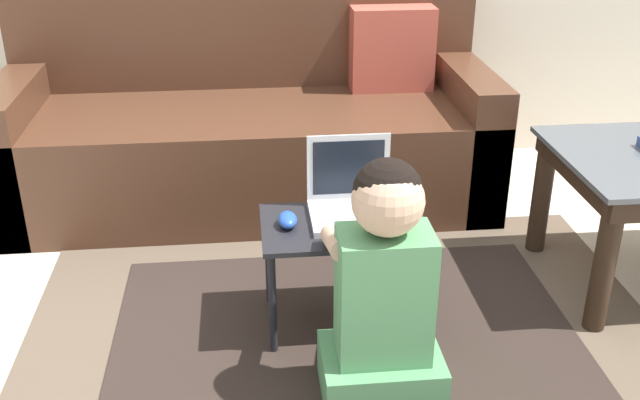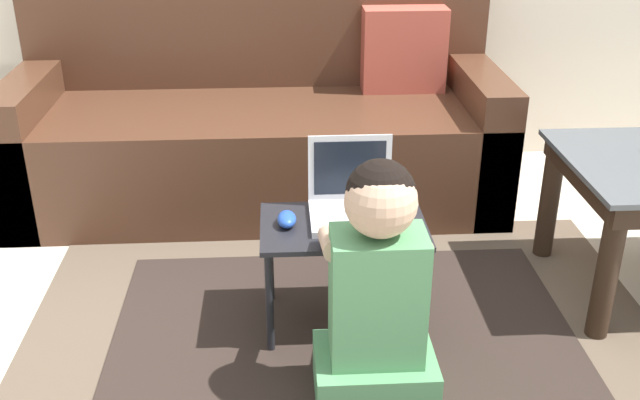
% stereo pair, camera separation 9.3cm
% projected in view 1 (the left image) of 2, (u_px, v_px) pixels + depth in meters
% --- Properties ---
extents(ground_plane, '(16.00, 16.00, 0.00)m').
position_uv_depth(ground_plane, '(305.00, 355.00, 2.30)').
color(ground_plane, beige).
extents(area_rug, '(2.03, 1.73, 0.01)m').
position_uv_depth(area_rug, '(350.00, 355.00, 2.29)').
color(area_rug, brown).
rests_on(area_rug, ground_plane).
extents(couch, '(2.03, 0.82, 0.94)m').
position_uv_depth(couch, '(252.00, 127.00, 3.24)').
color(couch, '#4C2D1E').
rests_on(couch, ground_plane).
extents(laptop_desk, '(0.51, 0.33, 0.36)m').
position_uv_depth(laptop_desk, '(344.00, 238.00, 2.32)').
color(laptop_desk, black).
rests_on(laptop_desk, ground_plane).
extents(laptop, '(0.26, 0.23, 0.24)m').
position_uv_depth(laptop, '(352.00, 204.00, 2.33)').
color(laptop, silver).
rests_on(laptop, laptop_desk).
extents(computer_mouse, '(0.06, 0.10, 0.04)m').
position_uv_depth(computer_mouse, '(288.00, 220.00, 2.28)').
color(computer_mouse, '#234CB2').
rests_on(computer_mouse, laptop_desk).
extents(person_seated, '(0.33, 0.39, 0.72)m').
position_uv_depth(person_seated, '(384.00, 291.00, 1.99)').
color(person_seated, '#518E5B').
rests_on(person_seated, ground_plane).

